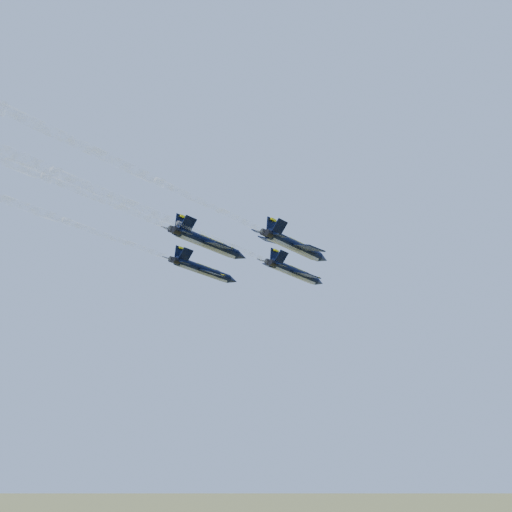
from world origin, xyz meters
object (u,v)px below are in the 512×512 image
Objects in this scene: jet_lead at (296,273)px; jet_left at (204,271)px; jet_slot at (209,244)px; jet_right at (296,246)px.

jet_lead and jet_left have the same top height.
jet_lead and jet_slot have the same top height.
jet_slot is at bearing -91.58° from jet_lead.
jet_lead is 1.00× the size of jet_right.
jet_right is 15.34m from jet_slot.
jet_right and jet_slot have the same top height.
jet_right is at bearing 2.25° from jet_left.
jet_left is 22.66m from jet_right.
jet_slot is (-2.92, -23.51, 0.00)m from jet_lead.
jet_lead and jet_right have the same top height.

